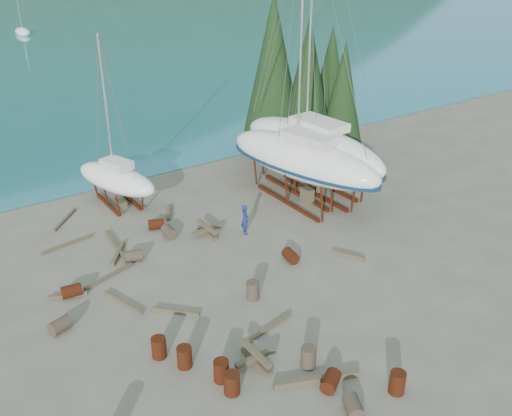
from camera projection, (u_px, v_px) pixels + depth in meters
ground at (258, 288)px, 26.49m from camera, size 600.00×600.00×0.00m
cypress_near_right at (308, 78)px, 39.20m from camera, size 3.60×3.60×10.00m
cypress_mid_right at (343, 94)px, 38.87m from camera, size 3.06×3.06×8.50m
cypress_back_left at (273, 63)px, 39.53m from camera, size 4.14×4.14×11.50m
cypress_far_right at (331, 78)px, 41.73m from camera, size 3.24×3.24×9.00m
moored_boat_mid at (23, 32)px, 90.56m from camera, size 2.00×5.00×6.05m
large_sailboat_near at (303, 158)px, 33.92m from camera, size 5.34×11.26×17.08m
large_sailboat_far at (312, 146)px, 35.17m from camera, size 4.28×11.68×18.09m
small_sailboat_shore at (116, 178)px, 33.94m from camera, size 3.89×6.53×9.98m
worker at (245, 219)px, 30.86m from camera, size 0.56×0.71×1.70m
drum_1 at (353, 407)px, 19.49m from camera, size 0.91×1.05×0.58m
drum_2 at (72, 291)px, 25.73m from camera, size 0.96×0.71×0.58m
drum_3 at (232, 384)px, 20.27m from camera, size 0.58×0.58×0.88m
drum_4 at (156, 224)px, 31.59m from camera, size 1.03×0.86×0.58m
drum_5 at (253, 290)px, 25.52m from camera, size 0.58×0.58×0.88m
drum_6 at (291, 256)px, 28.51m from camera, size 0.71×0.96×0.58m
drum_7 at (397, 382)px, 20.31m from camera, size 0.58×0.58×0.88m
drum_8 at (159, 347)px, 22.02m from camera, size 0.58×0.58×0.88m
drum_9 at (133, 256)px, 28.50m from camera, size 1.01×0.82×0.58m
drum_10 at (221, 371)px, 20.85m from camera, size 0.58×0.58×0.88m
drum_11 at (169, 232)px, 30.79m from camera, size 0.64×0.92×0.58m
drum_12 at (331, 381)px, 20.58m from camera, size 1.05×0.96×0.58m
drum_14 at (184, 357)px, 21.53m from camera, size 0.58×0.58×0.88m
drum_15 at (60, 325)px, 23.50m from camera, size 1.02×0.83×0.58m
drum_16 at (308, 357)px, 21.52m from camera, size 0.58×0.58×0.88m
timber_0 at (68, 244)px, 30.00m from camera, size 2.85×0.57×0.14m
timber_1 at (348, 255)px, 28.94m from camera, size 1.01×1.57×0.19m
timber_3 at (269, 328)px, 23.69m from camera, size 2.64×0.68×0.15m
timber_4 at (68, 295)px, 25.78m from camera, size 1.64×0.77×0.17m
timber_6 at (169, 212)px, 33.33m from camera, size 1.06×1.69×0.19m
timber_8 at (118, 253)px, 29.12m from camera, size 1.49×1.94×0.19m
timber_9 at (65, 220)px, 32.53m from camera, size 1.96×2.15×0.15m
timber_10 at (115, 244)px, 29.99m from camera, size 0.47×3.10×0.16m
timber_11 at (123, 302)px, 25.31m from camera, size 0.85×2.43×0.15m
timber_12 at (176, 311)px, 24.69m from camera, size 1.57×1.64×0.17m
timber_15 at (109, 276)px, 27.22m from camera, size 2.72×0.96×0.15m
timber_16 at (317, 379)px, 20.91m from camera, size 3.10×1.44×0.23m
timber_pile_fore at (256, 358)px, 21.70m from camera, size 1.80×1.80×0.60m
timber_pile_aft at (207, 230)px, 30.96m from camera, size 1.80×1.80×0.60m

